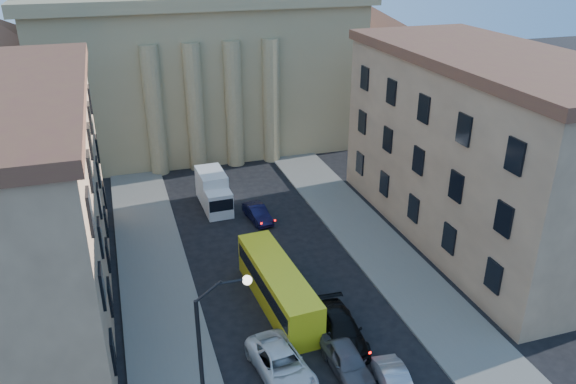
# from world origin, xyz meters

# --- Properties ---
(sidewalk_left) EXTENTS (5.00, 60.00, 0.15)m
(sidewalk_left) POSITION_xyz_m (-8.50, 18.00, 0.07)
(sidewalk_left) COLOR #615F59
(sidewalk_left) RESTS_ON ground
(sidewalk_right) EXTENTS (5.00, 60.00, 0.15)m
(sidewalk_right) POSITION_xyz_m (8.50, 18.00, 0.07)
(sidewalk_right) COLOR #615F59
(sidewalk_right) RESTS_ON ground
(church) EXTENTS (68.02, 28.76, 36.60)m
(church) POSITION_xyz_m (0.00, 55.47, 11.88)
(church) COLOR #94835B
(church) RESTS_ON ground
(building_left) EXTENTS (11.60, 26.60, 14.70)m
(building_left) POSITION_xyz_m (-17.00, 22.00, 7.42)
(building_left) COLOR tan
(building_left) RESTS_ON ground
(building_right) EXTENTS (11.60, 26.60, 14.70)m
(building_right) POSITION_xyz_m (17.00, 22.00, 7.42)
(building_right) COLOR tan
(building_right) RESTS_ON ground
(street_lamp) EXTENTS (2.62, 0.44, 8.83)m
(street_lamp) POSITION_xyz_m (-6.97, 8.00, 5.29)
(street_lamp) COLOR black
(street_lamp) RESTS_ON ground
(car_right_near) EXTENTS (1.81, 4.13, 1.32)m
(car_right_near) POSITION_xyz_m (2.61, 7.72, 0.66)
(car_right_near) COLOR #939499
(car_right_near) RESTS_ON ground
(car_left_mid) EXTENTS (3.22, 5.86, 1.55)m
(car_left_mid) POSITION_xyz_m (-2.78, 10.82, 0.78)
(car_left_mid) COLOR silver
(car_left_mid) RESTS_ON ground
(car_right_mid) EXTENTS (2.53, 5.56, 1.58)m
(car_right_mid) POSITION_xyz_m (1.54, 12.67, 0.79)
(car_right_mid) COLOR black
(car_right_mid) RESTS_ON ground
(car_right_far) EXTENTS (1.90, 4.60, 1.56)m
(car_right_far) POSITION_xyz_m (0.80, 10.04, 0.78)
(car_right_far) COLOR #4A4A4F
(car_right_far) RESTS_ON ground
(car_right_distant) EXTENTS (1.91, 4.18, 1.33)m
(car_right_distant) POSITION_xyz_m (0.80, 29.39, 0.66)
(car_right_distant) COLOR black
(car_right_distant) RESTS_ON ground
(city_bus) EXTENTS (2.93, 10.24, 2.85)m
(city_bus) POSITION_xyz_m (-1.06, 17.25, 1.53)
(city_bus) COLOR yellow
(city_bus) RESTS_ON ground
(box_truck) EXTENTS (2.40, 5.74, 3.12)m
(box_truck) POSITION_xyz_m (-2.21, 33.19, 1.48)
(box_truck) COLOR silver
(box_truck) RESTS_ON ground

